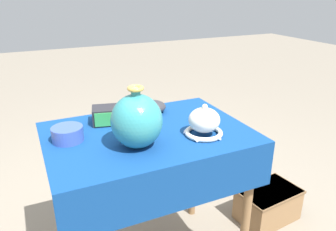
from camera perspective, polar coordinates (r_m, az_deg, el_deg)
name	(u,v)px	position (r m, az deg, el deg)	size (l,w,h in m)	color
display_table	(149,152)	(1.56, -3.32, -6.43)	(0.93, 0.67, 0.79)	olive
vase_tall_bulbous	(137,121)	(1.35, -5.47, -0.91)	(0.22, 0.22, 0.26)	teal
vase_dome_bell	(204,123)	(1.48, 6.30, -1.29)	(0.18, 0.19, 0.15)	white
mosaic_tile_box	(110,115)	(1.64, -10.05, 0.10)	(0.19, 0.15, 0.08)	#232328
pot_squat_cobalt	(68,134)	(1.49, -17.09, -3.09)	(0.14, 0.14, 0.06)	#3851A8
bowl_shallow_charcoal	(152,107)	(1.75, -2.75, 1.53)	(0.14, 0.14, 0.06)	#2D2D33
wooden_crate	(268,203)	(2.28, 16.97, -14.40)	(0.41, 0.30, 0.21)	olive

